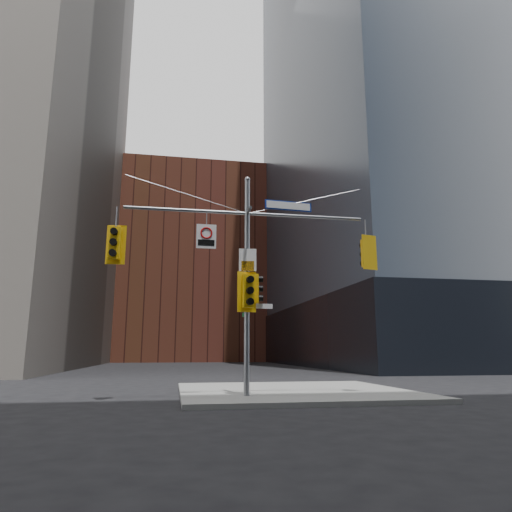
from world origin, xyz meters
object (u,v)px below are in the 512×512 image
object	(u,v)px
traffic_light_west_arm	(115,243)
traffic_light_pole_side	(257,289)
traffic_light_pole_front	(248,291)
regulatory_sign_arm	(206,236)
street_sign_blade	(288,206)
signal_assembly	(247,260)
traffic_light_east_arm	(367,253)

from	to	relation	value
traffic_light_west_arm	traffic_light_pole_side	bearing A→B (deg)	5.73
traffic_light_pole_front	regulatory_sign_arm	size ratio (longest dim) A/B	1.61
traffic_light_west_arm	street_sign_blade	size ratio (longest dim) A/B	0.77
signal_assembly	regulatory_sign_arm	xyz separation A→B (m)	(-1.35, -0.02, 0.76)
traffic_light_west_arm	street_sign_blade	world-z (taller)	street_sign_blade
traffic_light_pole_side	traffic_light_pole_front	xyz separation A→B (m)	(-0.32, -0.27, -0.12)
signal_assembly	traffic_light_pole_front	bearing A→B (deg)	-90.18
street_sign_blade	traffic_light_pole_side	bearing A→B (deg)	175.74
traffic_light_west_arm	regulatory_sign_arm	size ratio (longest dim) A/B	1.58
traffic_light_pole_side	street_sign_blade	size ratio (longest dim) A/B	0.56
street_sign_blade	traffic_light_pole_front	bearing A→B (deg)	-173.69
traffic_light_pole_front	regulatory_sign_arm	distance (m)	2.28
traffic_light_pole_front	signal_assembly	bearing A→B (deg)	81.93
traffic_light_west_arm	street_sign_blade	distance (m)	5.82
traffic_light_pole_front	street_sign_blade	bearing A→B (deg)	2.88
traffic_light_west_arm	traffic_light_east_arm	bearing A→B (deg)	5.83
street_sign_blade	regulatory_sign_arm	bearing A→B (deg)	176.02
traffic_light_pole_front	street_sign_blade	xyz separation A→B (m)	(1.42, 0.27, 2.99)
traffic_light_west_arm	regulatory_sign_arm	world-z (taller)	regulatory_sign_arm
traffic_light_pole_front	traffic_light_west_arm	bearing A→B (deg)	168.29
traffic_light_west_arm	traffic_light_east_arm	world-z (taller)	traffic_light_west_arm
traffic_light_west_arm	traffic_light_east_arm	xyz separation A→B (m)	(8.36, -0.01, -0.00)
signal_assembly	street_sign_blade	xyz separation A→B (m)	(1.42, 0.00, 1.93)
signal_assembly	traffic_light_west_arm	xyz separation A→B (m)	(-4.19, 0.01, 0.38)
signal_assembly	regulatory_sign_arm	size ratio (longest dim) A/B	9.97
traffic_light_east_arm	street_sign_blade	world-z (taller)	street_sign_blade
traffic_light_west_arm	traffic_light_pole_side	world-z (taller)	traffic_light_west_arm
traffic_light_west_arm	traffic_light_pole_front	distance (m)	4.44
traffic_light_pole_side	regulatory_sign_arm	bearing A→B (deg)	102.26
traffic_light_east_arm	traffic_light_pole_front	distance (m)	4.42
traffic_light_pole_front	regulatory_sign_arm	bearing A→B (deg)	161.74
traffic_light_pole_side	signal_assembly	bearing A→B (deg)	101.45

